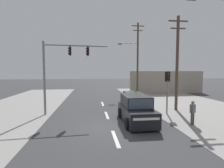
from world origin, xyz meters
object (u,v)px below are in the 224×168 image
object	(u,v)px
pedestal_signal_right_kerb	(167,85)
pedestrian_at_kerb	(193,111)
utility_pole_midground_right	(177,61)
suv_kerbside_parked	(136,110)
utility_pole_background_right	(137,57)
hatchback_crossing_left	(132,100)
traffic_signal_mast	(61,64)

from	to	relation	value
pedestal_signal_right_kerb	pedestrian_at_kerb	bearing A→B (deg)	-84.05
utility_pole_midground_right	suv_kerbside_parked	distance (m)	6.82
utility_pole_background_right	pedestal_signal_right_kerb	distance (m)	11.68
utility_pole_midground_right	utility_pole_background_right	distance (m)	10.01
hatchback_crossing_left	pedestrian_at_kerb	size ratio (longest dim) A/B	2.24
suv_kerbside_parked	traffic_signal_mast	bearing A→B (deg)	151.73
utility_pole_midground_right	pedestrian_at_kerb	bearing A→B (deg)	-104.45
suv_kerbside_parked	pedestrian_at_kerb	distance (m)	3.72
pedestal_signal_right_kerb	utility_pole_background_right	bearing A→B (deg)	88.06
traffic_signal_mast	pedestal_signal_right_kerb	world-z (taller)	traffic_signal_mast
utility_pole_background_right	pedestrian_at_kerb	distance (m)	15.15
pedestal_signal_right_kerb	traffic_signal_mast	bearing A→B (deg)	173.67
hatchback_crossing_left	utility_pole_midground_right	bearing A→B (deg)	-25.87
pedestal_signal_right_kerb	utility_pole_midground_right	bearing A→B (deg)	41.76
traffic_signal_mast	pedestal_signal_right_kerb	bearing A→B (deg)	-6.33
pedestrian_at_kerb	pedestal_signal_right_kerb	bearing A→B (deg)	95.95
utility_pole_background_right	hatchback_crossing_left	xyz separation A→B (m)	(-2.62, -8.08, -4.94)
utility_pole_background_right	pedestrian_at_kerb	bearing A→B (deg)	-90.19
utility_pole_midground_right	suv_kerbside_parked	bearing A→B (deg)	-144.43
traffic_signal_mast	pedestrian_at_kerb	xyz separation A→B (m)	(9.13, -4.15, -3.22)
suv_kerbside_parked	utility_pole_midground_right	bearing A→B (deg)	35.57
hatchback_crossing_left	suv_kerbside_parked	xyz separation A→B (m)	(-0.98, -5.17, 0.18)
utility_pole_background_right	suv_kerbside_parked	distance (m)	14.53
utility_pole_midground_right	pedestrian_at_kerb	world-z (taller)	utility_pole_midground_right
utility_pole_midground_right	pedestal_signal_right_kerb	bearing A→B (deg)	-138.24
pedestal_signal_right_kerb	hatchback_crossing_left	distance (m)	4.22
suv_kerbside_parked	pedestrian_at_kerb	world-z (taller)	suv_kerbside_parked
utility_pole_midground_right	utility_pole_background_right	size ratio (longest dim) A/B	0.81
suv_kerbside_parked	pedestal_signal_right_kerb	bearing A→B (deg)	32.31
utility_pole_midground_right	pedestrian_at_kerb	distance (m)	5.87
utility_pole_background_right	traffic_signal_mast	xyz separation A→B (m)	(-9.18, -10.24, -1.50)
pedestal_signal_right_kerb	pedestrian_at_kerb	size ratio (longest dim) A/B	2.18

